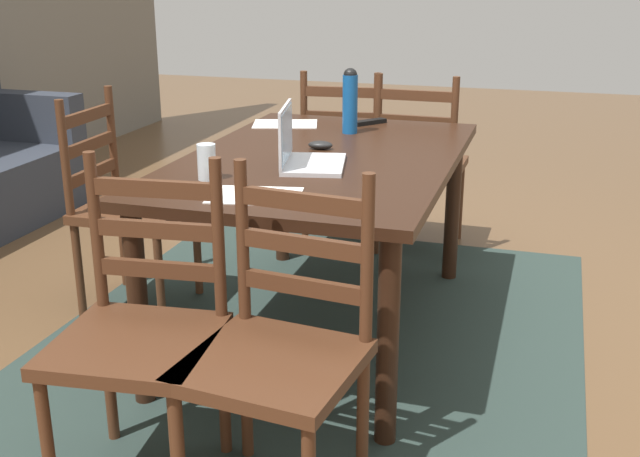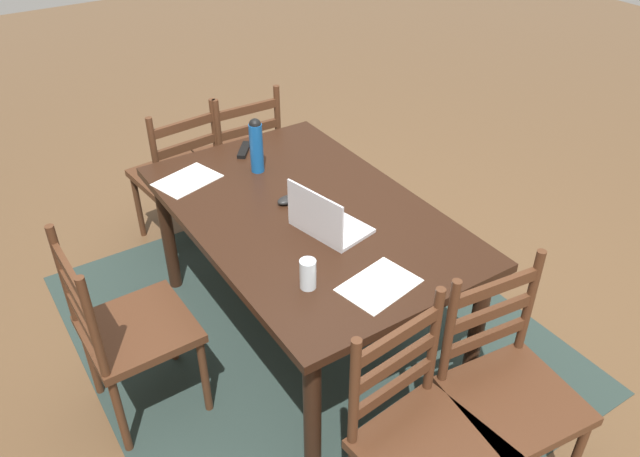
{
  "view_description": "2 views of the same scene",
  "coord_description": "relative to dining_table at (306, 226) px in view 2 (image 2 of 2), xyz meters",
  "views": [
    {
      "loc": [
        -2.89,
        -0.87,
        1.47
      ],
      "look_at": [
        -0.01,
        0.0,
        0.45
      ],
      "focal_mm": 44.28,
      "sensor_mm": 36.0,
      "label": 1
    },
    {
      "loc": [
        -2.05,
        1.26,
        2.31
      ],
      "look_at": [
        0.06,
        -0.12,
        0.57
      ],
      "focal_mm": 35.21,
      "sensor_mm": 36.0,
      "label": 2
    }
  ],
  "objects": [
    {
      "name": "ground_plane",
      "position": [
        0.0,
        0.0,
        -0.66
      ],
      "size": [
        14.0,
        14.0,
        0.0
      ],
      "primitive_type": "plane",
      "color": "brown"
    },
    {
      "name": "area_rug",
      "position": [
        0.0,
        0.0,
        -0.66
      ],
      "size": [
        2.41,
        2.12,
        0.01
      ],
      "primitive_type": "cube",
      "color": "#283833",
      "rests_on": "ground"
    },
    {
      "name": "dining_table",
      "position": [
        0.0,
        0.0,
        0.0
      ],
      "size": [
        1.62,
        1.02,
        0.75
      ],
      "color": "black",
      "rests_on": "ground"
    },
    {
      "name": "chair_right_far",
      "position": [
        1.1,
        0.2,
        -0.2
      ],
      "size": [
        0.48,
        0.48,
        0.95
      ],
      "color": "#4C2B19",
      "rests_on": "ground"
    },
    {
      "name": "chair_far_head",
      "position": [
        -0.0,
        0.88,
        -0.2
      ],
      "size": [
        0.45,
        0.45,
        0.95
      ],
      "color": "#4C2B19",
      "rests_on": "ground"
    },
    {
      "name": "chair_right_near",
      "position": [
        1.1,
        -0.2,
        -0.2
      ],
      "size": [
        0.45,
        0.45,
        0.95
      ],
      "color": "#4C2B19",
      "rests_on": "ground"
    },
    {
      "name": "chair_left_far",
      "position": [
        -1.1,
        0.21,
        -0.2
      ],
      "size": [
        0.48,
        0.48,
        0.95
      ],
      "color": "#4C2B19",
      "rests_on": "ground"
    },
    {
      "name": "chair_left_near",
      "position": [
        -1.1,
        -0.21,
        -0.2
      ],
      "size": [
        0.49,
        0.49,
        0.95
      ],
      "color": "#4C2B19",
      "rests_on": "ground"
    },
    {
      "name": "laptop",
      "position": [
        -0.19,
        0.02,
        0.14
      ],
      "size": [
        0.36,
        0.28,
        0.23
      ],
      "color": "silver",
      "rests_on": "dining_table"
    },
    {
      "name": "water_bottle",
      "position": [
        0.45,
        0.01,
        0.23
      ],
      "size": [
        0.07,
        0.07,
        0.29
      ],
      "color": "#145199",
      "rests_on": "dining_table"
    },
    {
      "name": "drinking_glass",
      "position": [
        -0.46,
        0.28,
        0.15
      ],
      "size": [
        0.06,
        0.06,
        0.13
      ],
      "primitive_type": "cylinder",
      "color": "silver",
      "rests_on": "dining_table"
    },
    {
      "name": "computer_mouse",
      "position": [
        0.1,
        0.04,
        0.1
      ],
      "size": [
        0.07,
        0.1,
        0.03
      ],
      "primitive_type": "ellipsoid",
      "rotation": [
        0.0,
        0.0,
        0.08
      ],
      "color": "black",
      "rests_on": "dining_table"
    },
    {
      "name": "tv_remote",
      "position": [
        0.67,
        -0.03,
        0.09
      ],
      "size": [
        0.16,
        0.14,
        0.02
      ],
      "primitive_type": "cube",
      "rotation": [
        0.0,
        0.0,
        0.9
      ],
      "color": "black",
      "rests_on": "dining_table"
    },
    {
      "name": "paper_stack_left",
      "position": [
        -0.61,
        0.04,
        0.09
      ],
      "size": [
        0.26,
        0.33,
        0.0
      ],
      "primitive_type": "cube",
      "rotation": [
        0.0,
        0.0,
        0.2
      ],
      "color": "white",
      "rests_on": "dining_table"
    },
    {
      "name": "paper_stack_right",
      "position": [
        0.55,
        0.34,
        0.09
      ],
      "size": [
        0.28,
        0.34,
        0.0
      ],
      "primitive_type": "cube",
      "rotation": [
        0.0,
        0.0,
        0.28
      ],
      "color": "white",
      "rests_on": "dining_table"
    }
  ]
}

